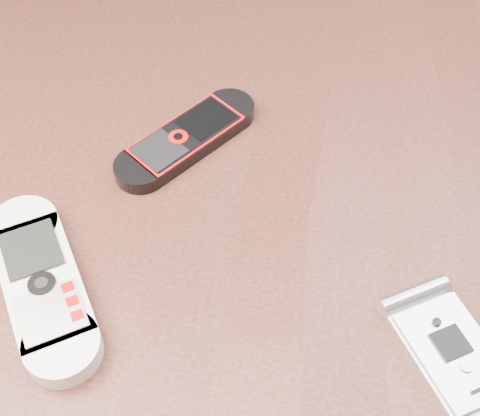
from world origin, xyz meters
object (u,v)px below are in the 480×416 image
Objects in this scene: nokia_black_red at (187,138)px; motorola_razr at (451,351)px; nokia_white at (42,284)px; table at (234,291)px.

motorola_razr is at bearing -1.18° from nokia_black_red.
table is at bearing 2.25° from nokia_white.
table is at bearing 117.48° from motorola_razr.
motorola_razr reaches higher than table.
table is 8.83× the size of nokia_black_red.
nokia_white reaches higher than motorola_razr.
table is 12.59× the size of motorola_razr.
nokia_black_red is at bearing 122.53° from table.
nokia_white is at bearing -147.86° from table.
table is 0.21m from motorola_razr.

